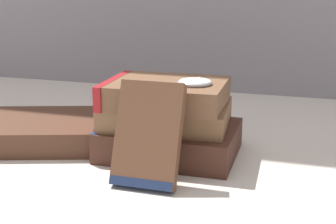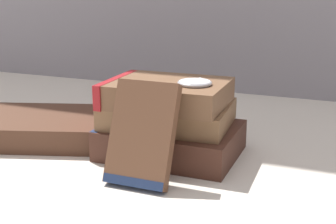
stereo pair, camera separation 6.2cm
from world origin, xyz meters
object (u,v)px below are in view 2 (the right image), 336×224
object	(u,v)px
book_flat_bottom	(169,139)
book_flat_top	(163,93)
pocket_watch	(195,83)
book_leaning_front	(142,138)
book_flat_middle	(165,114)
book_side_left	(31,127)

from	to	relation	value
book_flat_bottom	book_flat_top	world-z (taller)	book_flat_top
pocket_watch	book_leaning_front	bearing A→B (deg)	-109.91
pocket_watch	book_flat_bottom	bearing A→B (deg)	165.58
book_flat_middle	book_side_left	world-z (taller)	book_flat_middle
book_flat_middle	pocket_watch	size ratio (longest dim) A/B	3.70
book_flat_bottom	book_side_left	size ratio (longest dim) A/B	0.72
book_side_left	book_leaning_front	world-z (taller)	book_leaning_front
book_side_left	pocket_watch	world-z (taller)	pocket_watch
book_flat_middle	book_leaning_front	world-z (taller)	book_leaning_front
book_flat_bottom	book_leaning_front	size ratio (longest dim) A/B	1.51
book_flat_top	pocket_watch	distance (m)	0.06
book_flat_top	book_leaning_front	bearing A→B (deg)	-83.97
book_flat_middle	pocket_watch	distance (m)	0.08
book_flat_middle	book_side_left	xyz separation A→B (m)	(-0.24, -0.02, -0.04)
book_flat_middle	pocket_watch	bearing A→B (deg)	-20.67
book_side_left	book_leaning_front	size ratio (longest dim) A/B	2.10
book_side_left	pocket_watch	size ratio (longest dim) A/B	5.32
book_flat_middle	book_side_left	bearing A→B (deg)	-178.60
pocket_watch	book_side_left	bearing A→B (deg)	-178.16
pocket_watch	book_flat_top	bearing A→B (deg)	175.10
book_flat_middle	book_leaning_front	distance (m)	0.12
book_side_left	pocket_watch	xyz separation A→B (m)	(0.30, 0.01, 0.10)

